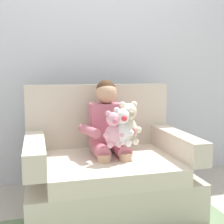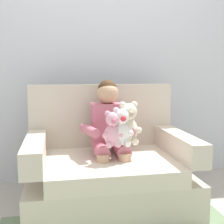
% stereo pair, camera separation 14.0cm
% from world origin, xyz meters
% --- Properties ---
extents(ground_plane, '(8.00, 8.00, 0.00)m').
position_xyz_m(ground_plane, '(0.00, 0.00, 0.00)').
color(ground_plane, '#ADA89E').
extents(back_wall, '(6.00, 0.10, 2.60)m').
position_xyz_m(back_wall, '(0.00, 0.74, 1.30)').
color(back_wall, silver).
rests_on(back_wall, ground).
extents(armchair, '(1.22, 0.88, 0.94)m').
position_xyz_m(armchair, '(0.00, 0.05, 0.29)').
color(armchair, beige).
rests_on(armchair, ground).
extents(seated_child, '(0.45, 0.39, 0.82)m').
position_xyz_m(seated_child, '(0.02, 0.07, 0.62)').
color(seated_child, '#C66B7F').
rests_on(seated_child, armchair).
extents(plush_pink, '(0.16, 0.13, 0.26)m').
position_xyz_m(plush_pink, '(0.01, -0.12, 0.64)').
color(plush_pink, '#EAA8BC').
rests_on(plush_pink, armchair).
extents(plush_cream, '(0.19, 0.15, 0.32)m').
position_xyz_m(plush_cream, '(0.14, -0.07, 0.67)').
color(plush_cream, silver).
rests_on(plush_cream, armchair).
extents(plush_white, '(0.17, 0.14, 0.28)m').
position_xyz_m(plush_white, '(0.07, -0.11, 0.65)').
color(plush_white, white).
rests_on(plush_white, armchair).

